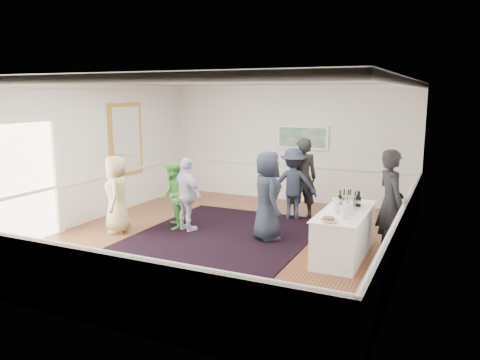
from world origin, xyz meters
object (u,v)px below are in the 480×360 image
at_px(guest_dark_a, 293,184).
at_px(guest_tan, 117,194).
at_px(guest_green, 173,196).
at_px(ice_bucket, 349,203).
at_px(bartender, 391,203).
at_px(guest_dark_b, 302,178).
at_px(guest_lilac, 187,195).
at_px(nut_bowl, 329,220).
at_px(serving_table, 344,233).
at_px(guest_navy, 267,196).

bearing_deg(guest_dark_a, guest_tan, 27.81).
height_order(guest_tan, guest_green, guest_tan).
bearing_deg(guest_green, ice_bucket, 58.43).
height_order(bartender, guest_tan, bartender).
relative_size(guest_tan, guest_dark_b, 0.86).
bearing_deg(guest_dark_a, ice_bucket, 118.87).
xyz_separation_m(bartender, guest_lilac, (-4.18, -0.30, -0.18)).
bearing_deg(ice_bucket, nut_bowl, -96.39).
distance_m(serving_table, guest_tan, 4.83).
relative_size(serving_table, nut_bowl, 7.65).
bearing_deg(guest_navy, guest_lilac, 58.13).
xyz_separation_m(bartender, ice_bucket, (-0.70, -0.32, -0.01)).
distance_m(guest_green, guest_dark_b, 3.12).
relative_size(serving_table, guest_dark_a, 1.25).
bearing_deg(guest_tan, serving_table, 61.57).
height_order(serving_table, ice_bucket, ice_bucket).
relative_size(guest_dark_a, nut_bowl, 6.11).
relative_size(guest_lilac, guest_dark_b, 0.83).
xyz_separation_m(bartender, guest_green, (-4.57, -0.26, -0.24)).
relative_size(guest_lilac, ice_bucket, 6.18).
xyz_separation_m(guest_green, guest_dark_a, (2.16, 1.89, 0.10)).
height_order(guest_dark_a, guest_navy, guest_navy).
distance_m(guest_dark_a, guest_navy, 1.75).
distance_m(guest_tan, guest_dark_a, 4.06).
xyz_separation_m(guest_green, guest_dark_b, (2.31, 2.08, 0.22)).
relative_size(bartender, guest_green, 1.32).
bearing_deg(guest_dark_a, bartender, 133.51).
xyz_separation_m(guest_dark_b, ice_bucket, (1.56, -2.14, 0.01)).
xyz_separation_m(serving_table, ice_bucket, (0.03, 0.13, 0.54)).
bearing_deg(ice_bucket, guest_green, 179.13).
xyz_separation_m(guest_tan, guest_navy, (3.12, 0.87, 0.08)).
bearing_deg(nut_bowl, guest_tan, 175.80).
xyz_separation_m(serving_table, guest_tan, (-4.78, -0.53, 0.40)).
bearing_deg(serving_table, ice_bucket, 78.80).
xyz_separation_m(bartender, guest_tan, (-5.51, -0.99, -0.15)).
bearing_deg(guest_dark_b, guest_tan, 11.00).
bearing_deg(serving_table, guest_navy, 168.60).
distance_m(guest_dark_b, guest_navy, 1.94).
bearing_deg(bartender, guest_navy, 61.02).
distance_m(bartender, guest_dark_a, 2.92).
bearing_deg(guest_lilac, guest_tan, 48.73).
bearing_deg(guest_lilac, serving_table, -160.85).
bearing_deg(guest_dark_b, serving_table, 94.22).
height_order(guest_dark_b, ice_bucket, guest_dark_b).
height_order(bartender, guest_dark_a, bartender).
bearing_deg(serving_table, guest_lilac, 177.55).
xyz_separation_m(guest_navy, nut_bowl, (1.57, -1.21, -0.01)).
distance_m(bartender, ice_bucket, 0.77).
bearing_deg(guest_navy, serving_table, -139.24).
height_order(guest_lilac, ice_bucket, guest_lilac).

